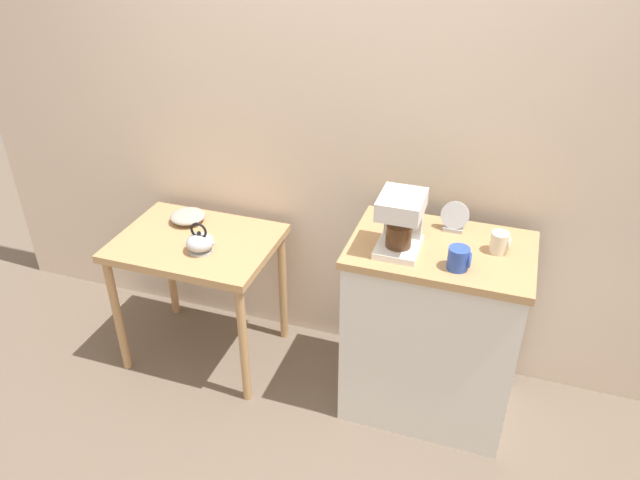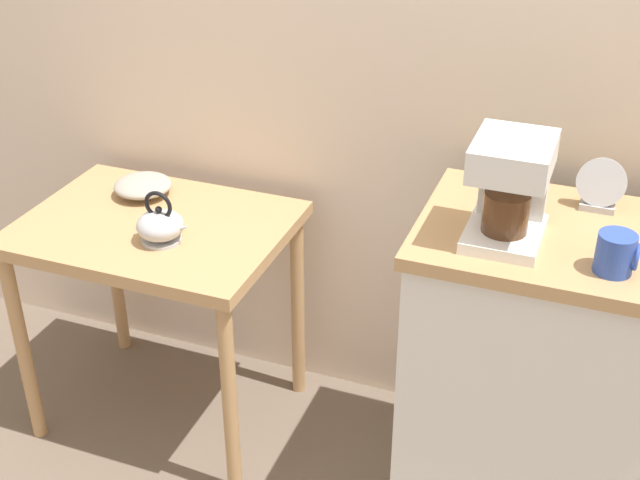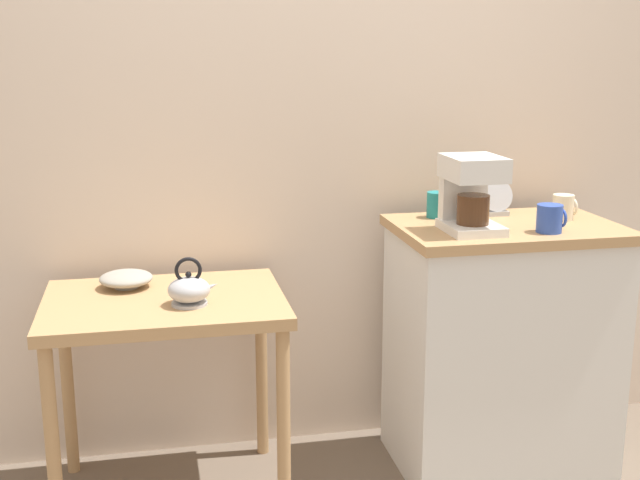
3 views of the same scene
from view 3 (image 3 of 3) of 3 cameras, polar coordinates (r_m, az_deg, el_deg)
The scene contains 11 objects.
ground_plane at distance 3.13m, azimuth 2.20°, elevation -16.24°, with size 8.00×8.00×0.00m, color #6B5B4C.
back_wall at distance 3.16m, azimuth 2.31°, elevation 10.72°, with size 4.40×0.10×2.80m, color beige.
wooden_table at distance 2.81m, azimuth -10.66°, elevation -5.93°, with size 0.79×0.59×0.73m.
kitchen_counter at distance 3.13m, azimuth 12.39°, elevation -7.17°, with size 0.79×0.53×0.92m.
bowl_stoneware at distance 2.92m, azimuth -13.28°, elevation -2.62°, with size 0.18×0.18×0.06m.
teakettle at distance 2.68m, azimuth -9.01°, elevation -3.41°, with size 0.17×0.14×0.16m.
coffee_maker at distance 2.85m, azimuth 10.36°, elevation 3.43°, with size 0.18×0.22×0.26m.
mug_small_cream at distance 3.13m, azimuth 16.52°, elevation 2.19°, with size 0.08×0.08×0.09m.
mug_dark_teal at distance 3.07m, azimuth 8.15°, elevation 2.43°, with size 0.08×0.08×0.09m.
mug_blue at distance 2.90m, azimuth 15.64°, elevation 1.45°, with size 0.09×0.09×0.10m.
table_clock at distance 3.15m, azimuth 12.08°, elevation 2.77°, with size 0.13×0.06×0.14m.
Camera 3 is at (-0.67, -2.64, 1.55)m, focal length 46.24 mm.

